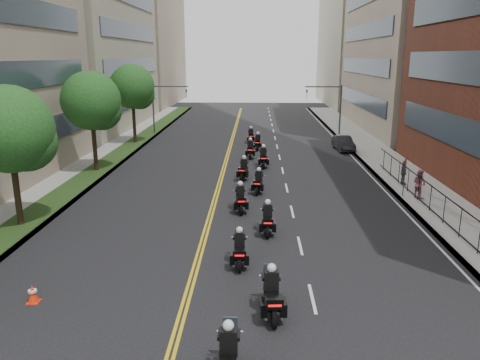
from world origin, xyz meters
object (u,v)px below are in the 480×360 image
object	(u,v)px
motorcycle_8	(250,150)
pedestrian_c	(404,173)
motorcycle_2	(240,250)
motorcycle_9	(258,143)
motorcycle_4	(240,199)
motorcycle_3	(268,220)
parked_sedan	(343,143)
pedestrian_b	(419,184)
motorcycle_10	(251,136)
motorcycle_0	(228,359)
motorcycle_6	(244,170)
motorcycle_5	(258,183)
motorcycle_7	(263,158)
traffic_cone	(33,294)
motorcycle_1	(272,295)

from	to	relation	value
motorcycle_8	pedestrian_c	bearing A→B (deg)	-40.76
motorcycle_2	pedestrian_c	bearing A→B (deg)	48.02
motorcycle_9	motorcycle_2	bearing A→B (deg)	-88.30
motorcycle_4	motorcycle_8	xyz separation A→B (m)	(0.39, 14.61, 0.01)
motorcycle_3	motorcycle_9	bearing A→B (deg)	91.71
parked_sedan	pedestrian_b	distance (m)	15.95
motorcycle_2	motorcycle_4	distance (m)	7.21
motorcycle_4	motorcycle_8	world-z (taller)	motorcycle_8
motorcycle_3	motorcycle_10	world-z (taller)	motorcycle_3
motorcycle_4	motorcycle_10	distance (m)	21.83
motorcycle_10	motorcycle_3	bearing A→B (deg)	-90.03
motorcycle_0	motorcycle_8	world-z (taller)	motorcycle_0
motorcycle_6	parked_sedan	distance (m)	14.42
motorcycle_8	motorcycle_10	size ratio (longest dim) A/B	1.04
motorcycle_0	motorcycle_2	world-z (taller)	motorcycle_0
motorcycle_6	motorcycle_9	size ratio (longest dim) A/B	1.01
parked_sedan	pedestrian_b	xyz separation A→B (m)	(1.80, -15.84, 0.38)
motorcycle_5	motorcycle_7	distance (m)	7.37
motorcycle_8	pedestrian_b	distance (m)	16.09
motorcycle_7	traffic_cone	xyz separation A→B (m)	(-8.70, -21.80, -0.38)
motorcycle_4	pedestrian_b	size ratio (longest dim) A/B	1.33
pedestrian_c	motorcycle_9	bearing A→B (deg)	38.52
motorcycle_3	motorcycle_10	size ratio (longest dim) A/B	1.00
motorcycle_9	motorcycle_10	world-z (taller)	motorcycle_10
motorcycle_1	motorcycle_5	xyz separation A→B (m)	(-0.38, 15.00, -0.07)
motorcycle_7	motorcycle_9	world-z (taller)	motorcycle_7
motorcycle_4	motorcycle_8	distance (m)	14.62
motorcycle_3	motorcycle_10	xyz separation A→B (m)	(-1.10, 25.24, -0.00)
traffic_cone	motorcycle_1	bearing A→B (deg)	-3.63
motorcycle_6	pedestrian_b	distance (m)	11.96
motorcycle_0	motorcycle_9	bearing A→B (deg)	88.70
motorcycle_2	motorcycle_7	distance (m)	18.44
motorcycle_0	parked_sedan	distance (m)	34.26
motorcycle_7	motorcycle_2	bearing A→B (deg)	-94.97
motorcycle_2	motorcycle_5	xyz separation A→B (m)	(0.87, 11.04, -0.00)
traffic_cone	parked_sedan	bearing A→B (deg)	60.49
motorcycle_0	motorcycle_8	xyz separation A→B (m)	(0.25, 29.31, -0.01)
motorcycle_8	pedestrian_b	world-z (taller)	pedestrian_b
motorcycle_0	parked_sedan	world-z (taller)	motorcycle_0
motorcycle_5	motorcycle_6	size ratio (longest dim) A/B	0.96
motorcycle_2	parked_sedan	world-z (taller)	motorcycle_2
motorcycle_3	motorcycle_8	distance (m)	18.06
motorcycle_4	motorcycle_6	distance (m)	7.23
motorcycle_7	parked_sedan	distance (m)	10.52
motorcycle_4	parked_sedan	xyz separation A→B (m)	(9.19, 18.35, -0.03)
parked_sedan	traffic_cone	distance (m)	33.29
motorcycle_1	motorcycle_6	distance (m)	18.45
motorcycle_1	pedestrian_c	xyz separation A→B (m)	(9.55, 16.79, 0.25)
motorcycle_5	motorcycle_9	world-z (taller)	motorcycle_9
motorcycle_3	motorcycle_8	bearing A→B (deg)	94.07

